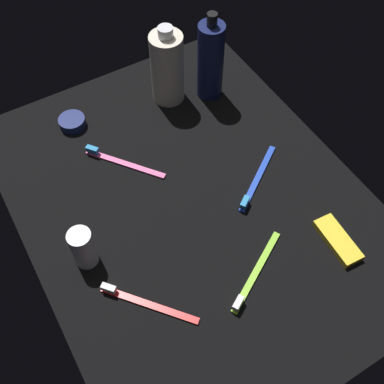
{
  "coord_description": "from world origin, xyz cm",
  "views": [
    {
      "loc": [
        -45.99,
        27.18,
        79.86
      ],
      "look_at": [
        0.0,
        0.0,
        3.0
      ],
      "focal_mm": 45.52,
      "sensor_mm": 36.0,
      "label": 1
    }
  ],
  "objects_px": {
    "lotion_bottle": "(210,61)",
    "bodywash_bottle": "(167,68)",
    "snack_bar_yellow": "(338,240)",
    "toothbrush_red": "(143,302)",
    "toothbrush_blue": "(256,181)",
    "cream_tin_left": "(72,122)",
    "toothbrush_lime": "(254,275)",
    "deodorant_stick": "(83,248)",
    "toothbrush_pink": "(120,161)"
  },
  "relations": [
    {
      "from": "lotion_bottle",
      "to": "toothbrush_red",
      "type": "bearing_deg",
      "value": 135.9
    },
    {
      "from": "toothbrush_lime",
      "to": "snack_bar_yellow",
      "type": "relative_size",
      "value": 1.56
    },
    {
      "from": "deodorant_stick",
      "to": "toothbrush_red",
      "type": "height_order",
      "value": "deodorant_stick"
    },
    {
      "from": "bodywash_bottle",
      "to": "cream_tin_left",
      "type": "relative_size",
      "value": 3.24
    },
    {
      "from": "toothbrush_pink",
      "to": "cream_tin_left",
      "type": "height_order",
      "value": "same"
    },
    {
      "from": "bodywash_bottle",
      "to": "toothbrush_blue",
      "type": "relative_size",
      "value": 1.21
    },
    {
      "from": "bodywash_bottle",
      "to": "toothbrush_blue",
      "type": "bearing_deg",
      "value": -174.07
    },
    {
      "from": "lotion_bottle",
      "to": "toothbrush_blue",
      "type": "distance_m",
      "value": 0.29
    },
    {
      "from": "lotion_bottle",
      "to": "snack_bar_yellow",
      "type": "bearing_deg",
      "value": 179.52
    },
    {
      "from": "toothbrush_pink",
      "to": "snack_bar_yellow",
      "type": "distance_m",
      "value": 0.46
    },
    {
      "from": "bodywash_bottle",
      "to": "deodorant_stick",
      "type": "height_order",
      "value": "bodywash_bottle"
    },
    {
      "from": "bodywash_bottle",
      "to": "snack_bar_yellow",
      "type": "distance_m",
      "value": 0.51
    },
    {
      "from": "lotion_bottle",
      "to": "snack_bar_yellow",
      "type": "height_order",
      "value": "lotion_bottle"
    },
    {
      "from": "toothbrush_blue",
      "to": "toothbrush_lime",
      "type": "distance_m",
      "value": 0.21
    },
    {
      "from": "toothbrush_red",
      "to": "snack_bar_yellow",
      "type": "bearing_deg",
      "value": -101.92
    },
    {
      "from": "bodywash_bottle",
      "to": "toothbrush_red",
      "type": "bearing_deg",
      "value": 146.01
    },
    {
      "from": "bodywash_bottle",
      "to": "snack_bar_yellow",
      "type": "bearing_deg",
      "value": -170.49
    },
    {
      "from": "toothbrush_pink",
      "to": "bodywash_bottle",
      "type": "bearing_deg",
      "value": -56.53
    },
    {
      "from": "toothbrush_lime",
      "to": "toothbrush_pink",
      "type": "bearing_deg",
      "value": 14.54
    },
    {
      "from": "toothbrush_lime",
      "to": "cream_tin_left",
      "type": "xyz_separation_m",
      "value": [
        0.5,
        0.14,
        0.0
      ]
    },
    {
      "from": "toothbrush_blue",
      "to": "snack_bar_yellow",
      "type": "relative_size",
      "value": 1.49
    },
    {
      "from": "lotion_bottle",
      "to": "cream_tin_left",
      "type": "distance_m",
      "value": 0.33
    },
    {
      "from": "toothbrush_pink",
      "to": "toothbrush_red",
      "type": "bearing_deg",
      "value": 161.42
    },
    {
      "from": "toothbrush_blue",
      "to": "toothbrush_lime",
      "type": "xyz_separation_m",
      "value": [
        -0.17,
        0.12,
        0.0
      ]
    },
    {
      "from": "bodywash_bottle",
      "to": "toothbrush_pink",
      "type": "relative_size",
      "value": 1.25
    },
    {
      "from": "lotion_bottle",
      "to": "toothbrush_blue",
      "type": "bearing_deg",
      "value": 168.38
    },
    {
      "from": "bodywash_bottle",
      "to": "deodorant_stick",
      "type": "distance_m",
      "value": 0.44
    },
    {
      "from": "toothbrush_lime",
      "to": "snack_bar_yellow",
      "type": "height_order",
      "value": "toothbrush_lime"
    },
    {
      "from": "toothbrush_red",
      "to": "lotion_bottle",
      "type": "bearing_deg",
      "value": -44.1
    },
    {
      "from": "lotion_bottle",
      "to": "toothbrush_pink",
      "type": "height_order",
      "value": "lotion_bottle"
    },
    {
      "from": "deodorant_stick",
      "to": "cream_tin_left",
      "type": "relative_size",
      "value": 1.52
    },
    {
      "from": "toothbrush_lime",
      "to": "cream_tin_left",
      "type": "relative_size",
      "value": 2.8
    },
    {
      "from": "toothbrush_lime",
      "to": "toothbrush_red",
      "type": "distance_m",
      "value": 0.2
    },
    {
      "from": "lotion_bottle",
      "to": "bodywash_bottle",
      "type": "distance_m",
      "value": 0.1
    },
    {
      "from": "toothbrush_lime",
      "to": "snack_bar_yellow",
      "type": "distance_m",
      "value": 0.17
    },
    {
      "from": "lotion_bottle",
      "to": "toothbrush_lime",
      "type": "distance_m",
      "value": 0.48
    },
    {
      "from": "toothbrush_blue",
      "to": "cream_tin_left",
      "type": "bearing_deg",
      "value": 37.69
    },
    {
      "from": "toothbrush_pink",
      "to": "toothbrush_red",
      "type": "distance_m",
      "value": 0.31
    },
    {
      "from": "toothbrush_red",
      "to": "cream_tin_left",
      "type": "bearing_deg",
      "value": -7.16
    },
    {
      "from": "lotion_bottle",
      "to": "snack_bar_yellow",
      "type": "xyz_separation_m",
      "value": [
        -0.46,
        0.0,
        -0.09
      ]
    },
    {
      "from": "bodywash_bottle",
      "to": "toothbrush_red",
      "type": "xyz_separation_m",
      "value": [
        -0.42,
        0.28,
        -0.08
      ]
    },
    {
      "from": "deodorant_stick",
      "to": "toothbrush_red",
      "type": "distance_m",
      "value": 0.14
    },
    {
      "from": "cream_tin_left",
      "to": "snack_bar_yellow",
      "type": "bearing_deg",
      "value": -149.45
    },
    {
      "from": "toothbrush_pink",
      "to": "snack_bar_yellow",
      "type": "height_order",
      "value": "toothbrush_pink"
    },
    {
      "from": "toothbrush_blue",
      "to": "cream_tin_left",
      "type": "distance_m",
      "value": 0.42
    },
    {
      "from": "deodorant_stick",
      "to": "toothbrush_red",
      "type": "xyz_separation_m",
      "value": [
        -0.13,
        -0.05,
        -0.04
      ]
    },
    {
      "from": "toothbrush_blue",
      "to": "snack_bar_yellow",
      "type": "height_order",
      "value": "toothbrush_blue"
    },
    {
      "from": "lotion_bottle",
      "to": "bodywash_bottle",
      "type": "xyz_separation_m",
      "value": [
        0.04,
        0.09,
        -0.01
      ]
    },
    {
      "from": "toothbrush_lime",
      "to": "toothbrush_red",
      "type": "height_order",
      "value": "same"
    },
    {
      "from": "deodorant_stick",
      "to": "toothbrush_blue",
      "type": "height_order",
      "value": "deodorant_stick"
    }
  ]
}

